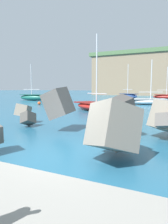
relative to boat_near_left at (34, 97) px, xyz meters
name	(u,v)px	position (x,y,z in m)	size (l,w,h in m)	color
ground_plane	(66,156)	(21.48, -24.04, -0.60)	(400.00, 400.00, 0.00)	#235B7A
breakwater_jetty	(17,113)	(17.50, -22.08, 0.36)	(29.89, 7.31, 2.27)	slate
boat_near_left	(34,97)	(0.00, 0.00, 0.00)	(5.52, 2.86, 6.48)	#1E6656
boat_mid_centre	(148,101)	(20.23, -0.62, -0.15)	(5.63, 4.03, 6.00)	white
boat_far_centre	(94,106)	(16.76, -10.89, -0.15)	(5.67, 4.69, 7.28)	maroon
boat_far_right	(129,96)	(13.76, 14.63, 0.00)	(4.80, 3.64, 7.38)	navy
mooring_buoy_inner	(39,103)	(7.31, -7.60, -0.38)	(0.44, 0.44, 0.44)	#E54C1E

